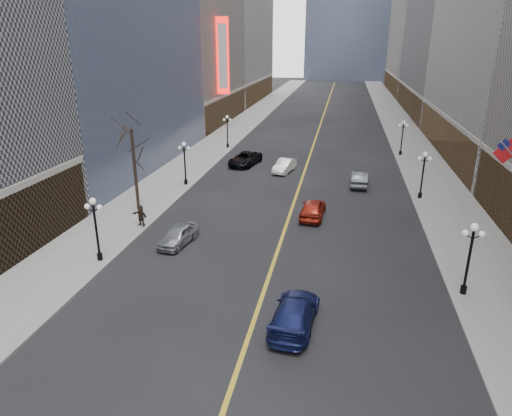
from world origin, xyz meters
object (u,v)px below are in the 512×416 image
at_px(streetlamp_east_1, 470,252).
at_px(streetlamp_west_3, 227,128).
at_px(car_sb_mid, 313,208).
at_px(streetlamp_east_2, 423,170).
at_px(streetlamp_west_2, 185,159).
at_px(car_nb_mid, 285,166).
at_px(car_nb_near, 178,235).
at_px(car_sb_far, 360,179).
at_px(car_nb_far, 245,159).
at_px(streetlamp_east_3, 402,134).
at_px(streetlamp_west_1, 95,223).
at_px(car_sb_near, 295,313).

distance_m(streetlamp_east_1, streetlamp_west_3, 43.05).
relative_size(streetlamp_east_1, car_sb_mid, 0.94).
bearing_deg(streetlamp_east_2, streetlamp_west_2, 180.00).
relative_size(streetlamp_east_2, car_nb_mid, 1.01).
xyz_separation_m(car_nb_near, car_sb_far, (13.65, 17.60, 0.06)).
xyz_separation_m(streetlamp_west_2, car_nb_mid, (9.51, 7.25, -2.16)).
distance_m(streetlamp_west_3, car_nb_far, 9.83).
relative_size(streetlamp_east_1, streetlamp_east_3, 1.00).
bearing_deg(car_sb_mid, streetlamp_west_3, -57.26).
bearing_deg(streetlamp_east_1, car_sb_mid, 130.94).
height_order(streetlamp_east_1, streetlamp_east_3, same).
bearing_deg(streetlamp_west_3, car_nb_mid, -48.49).
distance_m(streetlamp_west_1, car_sb_far, 28.03).
xyz_separation_m(streetlamp_east_2, car_sb_near, (-9.60, -22.96, -2.13)).
xyz_separation_m(streetlamp_east_1, streetlamp_west_2, (-23.60, 18.00, 0.00)).
relative_size(streetlamp_east_1, streetlamp_east_2, 1.00).
bearing_deg(car_sb_far, streetlamp_west_2, 13.63).
distance_m(car_nb_near, car_nb_mid, 22.06).
distance_m(streetlamp_west_2, streetlamp_west_3, 18.00).
distance_m(streetlamp_east_2, streetlamp_west_3, 29.68).
bearing_deg(car_sb_far, car_nb_near, 55.06).
bearing_deg(streetlamp_east_1, car_sb_far, 104.77).
xyz_separation_m(streetlamp_west_3, car_sb_far, (17.96, -14.58, -2.12)).
bearing_deg(streetlamp_east_3, car_sb_near, -103.18).
distance_m(car_nb_mid, car_nb_far, 5.60).
bearing_deg(streetlamp_east_1, car_nb_near, 168.80).
distance_m(streetlamp_west_2, car_sb_far, 18.40).
bearing_deg(streetlamp_west_2, streetlamp_west_1, -90.00).
distance_m(streetlamp_west_1, car_sb_mid, 17.96).
bearing_deg(streetlamp_west_2, car_nb_far, 65.26).
distance_m(streetlamp_east_2, car_sb_far, 6.93).
relative_size(streetlamp_east_3, car_nb_near, 1.07).
relative_size(streetlamp_west_3, car_sb_mid, 0.94).
distance_m(streetlamp_west_3, car_sb_mid, 28.37).
bearing_deg(streetlamp_west_1, streetlamp_west_2, 90.00).
xyz_separation_m(car_sb_near, car_sb_mid, (-0.20, 16.26, 0.04)).
relative_size(streetlamp_east_3, car_sb_far, 0.96).
relative_size(streetlamp_east_3, car_nb_far, 0.79).
height_order(streetlamp_east_3, streetlamp_west_2, same).
relative_size(streetlamp_east_2, streetlamp_west_3, 1.00).
xyz_separation_m(streetlamp_east_2, car_nb_mid, (-14.09, 7.25, -2.16)).
distance_m(streetlamp_east_1, car_sb_mid, 15.10).
xyz_separation_m(car_nb_near, car_nb_far, (0.04, 23.63, 0.08)).
bearing_deg(car_sb_far, streetlamp_west_1, 52.88).
bearing_deg(car_sb_near, streetlamp_west_1, -15.08).
xyz_separation_m(streetlamp_west_3, car_nb_mid, (9.51, -10.75, -2.16)).
xyz_separation_m(streetlamp_east_2, car_sb_far, (-5.64, 3.42, -2.12)).
distance_m(streetlamp_east_2, streetlamp_west_1, 29.68).
xyz_separation_m(car_nb_mid, car_sb_far, (8.45, -3.84, 0.04)).
relative_size(streetlamp_west_3, car_nb_near, 1.07).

